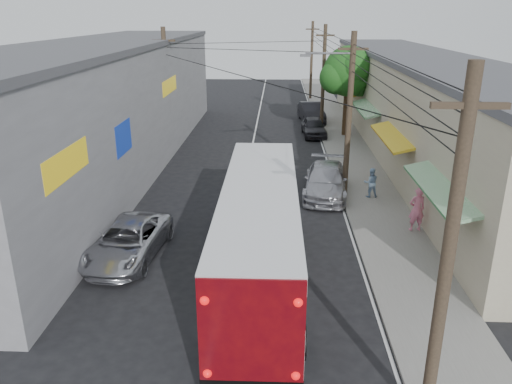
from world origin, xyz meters
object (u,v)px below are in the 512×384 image
Objects in this scene: coach_bus at (260,232)px; pedestrian_far at (371,183)px; parked_suv at (326,181)px; pedestrian_near at (417,209)px; parked_car_far at (311,112)px; parked_car_mid at (314,127)px; jeepney at (128,241)px.

pedestrian_far is at bearing 57.12° from coach_bus.
parked_suv is at bearing -18.15° from pedestrian_far.
pedestrian_far is at bearing -83.36° from pedestrian_near.
parked_car_far is at bearing 95.74° from parked_suv.
parked_car_far reaches higher than parked_car_mid.
parked_suv is 18.26m from parked_car_far.
coach_bus reaches higher than pedestrian_near.
parked_car_far is at bearing 85.66° from parked_car_mid.
parked_suv is at bearing 47.35° from jeepney.
parked_suv is at bearing 70.38° from coach_bus.
jeepney is 10.88m from parked_suv.
coach_bus is at bearing -10.05° from jeepney.
parked_car_far is at bearing 76.79° from jeepney.
coach_bus reaches higher than parked_car_far.
jeepney is 21.92m from parked_car_mid.
jeepney is 26.93m from parked_car_far.
parked_suv is 1.06× the size of parked_car_far.
parked_suv is 12.96m from parked_car_mid.
pedestrian_far is at bearing -91.27° from parked_car_far.
jeepney is 1.20× the size of parked_car_mid.
parked_car_far reaches higher than parked_suv.
pedestrian_far is at bearing -6.72° from parked_suv.
pedestrian_far reaches higher than parked_suv.
pedestrian_near is at bearing 101.99° from pedestrian_far.
parked_suv is (8.04, 7.34, 0.07)m from jeepney.
parked_car_mid is 2.76× the size of pedestrian_far.
parked_car_mid is 13.62m from pedestrian_far.
jeepney is 2.59× the size of pedestrian_near.
parked_suv is 2.23m from pedestrian_far.
parked_car_far is 2.58× the size of pedestrian_near.
pedestrian_far is (10.21, 6.81, 0.18)m from jeepney.
jeepney is (-5.00, 1.34, -1.08)m from coach_bus.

